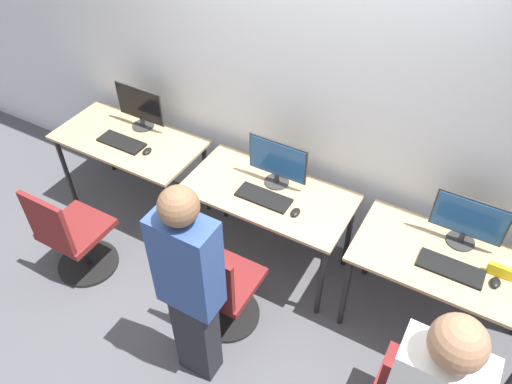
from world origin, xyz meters
name	(u,v)px	position (x,y,z in m)	size (l,w,h in m)	color
ground_plane	(248,286)	(0.00, 0.00, 0.00)	(20.00, 20.00, 0.00)	#4C4C51
wall_back	(301,85)	(0.00, 0.75, 1.40)	(12.00, 0.05, 2.80)	silver
desk_left	(130,147)	(-1.31, 0.31, 0.66)	(1.23, 0.63, 0.75)	tan
monitor_left	(140,107)	(-1.31, 0.51, 0.94)	(0.45, 0.18, 0.37)	#2D2D2D
keyboard_left	(122,142)	(-1.31, 0.24, 0.76)	(0.40, 0.16, 0.02)	black
mouse_left	(147,151)	(-1.05, 0.24, 0.76)	(0.06, 0.09, 0.03)	black
office_chair_left	(73,239)	(-1.24, -0.51, 0.36)	(0.48, 0.48, 0.88)	black
desk_center	(269,201)	(0.00, 0.31, 0.66)	(1.23, 0.63, 0.75)	tan
monitor_center	(277,162)	(0.00, 0.44, 0.94)	(0.45, 0.18, 0.37)	#2D2D2D
keyboard_center	(264,197)	(0.00, 0.23, 0.76)	(0.40, 0.16, 0.02)	black
mouse_center	(296,212)	(0.27, 0.21, 0.76)	(0.06, 0.09, 0.03)	black
office_chair_center	(221,291)	(0.00, -0.36, 0.36)	(0.48, 0.48, 0.88)	black
person_center	(190,286)	(0.05, -0.73, 0.88)	(0.36, 0.21, 1.61)	#232328
desk_right	(449,270)	(1.31, 0.31, 0.66)	(1.23, 0.63, 0.75)	tan
monitor_right	(468,221)	(1.31, 0.51, 0.94)	(0.45, 0.18, 0.37)	#2D2D2D
keyboard_right	(450,268)	(1.31, 0.24, 0.76)	(0.40, 0.16, 0.02)	black
mouse_right	(495,283)	(1.57, 0.26, 0.76)	(0.06, 0.09, 0.03)	black
placard_right	(501,271)	(1.58, 0.34, 0.79)	(0.16, 0.03, 0.08)	yellow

